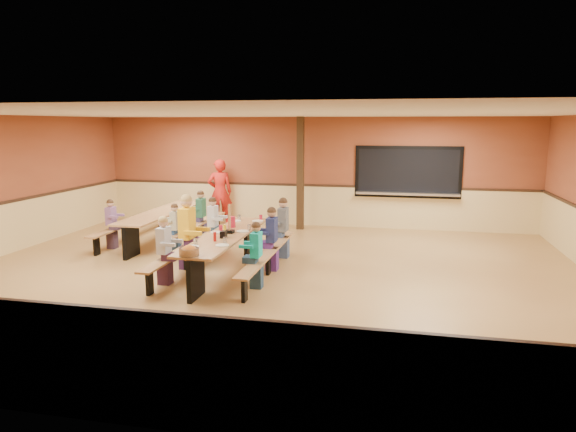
# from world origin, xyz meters

# --- Properties ---
(ground) EXTENTS (12.00, 12.00, 0.00)m
(ground) POSITION_xyz_m (0.00, 0.00, 0.00)
(ground) COLOR olive
(ground) RESTS_ON ground
(room_envelope) EXTENTS (12.04, 10.04, 3.02)m
(room_envelope) POSITION_xyz_m (0.00, 0.00, 0.69)
(room_envelope) COLOR brown
(room_envelope) RESTS_ON ground
(kitchen_pass_through) EXTENTS (2.78, 0.28, 1.38)m
(kitchen_pass_through) POSITION_xyz_m (2.60, 4.96, 1.49)
(kitchen_pass_through) COLOR black
(kitchen_pass_through) RESTS_ON ground
(structural_post) EXTENTS (0.18, 0.18, 3.00)m
(structural_post) POSITION_xyz_m (-0.20, 4.40, 1.50)
(structural_post) COLOR black
(structural_post) RESTS_ON ground
(cafeteria_table_main) EXTENTS (1.91, 3.70, 0.74)m
(cafeteria_table_main) POSITION_xyz_m (-0.82, 0.09, 0.53)
(cafeteria_table_main) COLOR #A37040
(cafeteria_table_main) RESTS_ON ground
(cafeteria_table_second) EXTENTS (1.91, 3.70, 0.74)m
(cafeteria_table_second) POSITION_xyz_m (-3.17, 2.25, 0.53)
(cafeteria_table_second) COLOR #A37040
(cafeteria_table_second) RESTS_ON ground
(seated_child_white_left) EXTENTS (0.37, 0.30, 1.21)m
(seated_child_white_left) POSITION_xyz_m (-1.64, -0.87, 0.60)
(seated_child_white_left) COLOR silver
(seated_child_white_left) RESTS_ON ground
(seated_adult_yellow) EXTENTS (0.48, 0.40, 1.45)m
(seated_adult_yellow) POSITION_xyz_m (-1.64, 0.16, 0.72)
(seated_adult_yellow) COLOR yellow
(seated_adult_yellow) RESTS_ON ground
(seated_child_grey_left) EXTENTS (0.36, 0.30, 1.20)m
(seated_child_grey_left) POSITION_xyz_m (-1.64, 1.59, 0.60)
(seated_child_grey_left) COLOR silver
(seated_child_grey_left) RESTS_ON ground
(seated_child_teal_right) EXTENTS (0.34, 0.28, 1.15)m
(seated_child_teal_right) POSITION_xyz_m (0.01, -0.74, 0.57)
(seated_child_teal_right) COLOR #0EACA6
(seated_child_teal_right) RESTS_ON ground
(seated_child_navy_right) EXTENTS (0.38, 0.31, 1.23)m
(seated_child_navy_right) POSITION_xyz_m (0.01, 0.37, 0.61)
(seated_child_navy_right) COLOR navy
(seated_child_navy_right) RESTS_ON ground
(seated_child_char_right) EXTENTS (0.40, 0.32, 1.27)m
(seated_child_char_right) POSITION_xyz_m (0.01, 1.37, 0.63)
(seated_child_char_right) COLOR #4D5157
(seated_child_char_right) RESTS_ON ground
(seated_child_purple_sec) EXTENTS (0.33, 0.27, 1.12)m
(seated_child_purple_sec) POSITION_xyz_m (-3.99, 1.33, 0.56)
(seated_child_purple_sec) COLOR #7B5180
(seated_child_purple_sec) RESTS_ON ground
(seated_child_green_sec) EXTENTS (0.36, 0.30, 1.20)m
(seated_child_green_sec) POSITION_xyz_m (-2.34, 2.65, 0.60)
(seated_child_green_sec) COLOR #2B6C52
(seated_child_green_sec) RESTS_ON ground
(seated_child_tan_sec) EXTENTS (0.32, 0.26, 1.11)m
(seated_child_tan_sec) POSITION_xyz_m (-2.34, 1.14, 0.55)
(seated_child_tan_sec) COLOR #A3A083
(seated_child_tan_sec) RESTS_ON ground
(standing_woman) EXTENTS (0.79, 0.66, 1.85)m
(standing_woman) POSITION_xyz_m (-2.53, 4.55, 0.92)
(standing_woman) COLOR red
(standing_woman) RESTS_ON ground
(punch_pitcher) EXTENTS (0.16, 0.16, 0.22)m
(punch_pitcher) POSITION_xyz_m (-0.93, 0.75, 0.85)
(punch_pitcher) COLOR red
(punch_pitcher) RESTS_ON cafeteria_table_main
(chip_bowl) EXTENTS (0.32, 0.32, 0.15)m
(chip_bowl) POSITION_xyz_m (-0.88, -1.56, 0.81)
(chip_bowl) COLOR orange
(chip_bowl) RESTS_ON cafeteria_table_main
(napkin_dispenser) EXTENTS (0.10, 0.14, 0.13)m
(napkin_dispenser) POSITION_xyz_m (-0.76, -0.23, 0.80)
(napkin_dispenser) COLOR black
(napkin_dispenser) RESTS_ON cafeteria_table_main
(condiment_mustard) EXTENTS (0.06, 0.06, 0.17)m
(condiment_mustard) POSITION_xyz_m (-0.87, 0.15, 0.82)
(condiment_mustard) COLOR yellow
(condiment_mustard) RESTS_ON cafeteria_table_main
(condiment_ketchup) EXTENTS (0.06, 0.06, 0.17)m
(condiment_ketchup) POSITION_xyz_m (-0.82, -0.52, 0.82)
(condiment_ketchup) COLOR #B2140F
(condiment_ketchup) RESTS_ON cafeteria_table_main
(table_paddle) EXTENTS (0.16, 0.16, 0.56)m
(table_paddle) POSITION_xyz_m (-0.79, 0.20, 0.88)
(table_paddle) COLOR black
(table_paddle) RESTS_ON cafeteria_table_main
(place_settings) EXTENTS (0.65, 3.30, 0.11)m
(place_settings) POSITION_xyz_m (-0.82, 0.09, 0.80)
(place_settings) COLOR beige
(place_settings) RESTS_ON cafeteria_table_main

